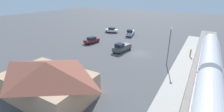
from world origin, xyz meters
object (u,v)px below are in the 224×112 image
object	(u,v)px
light_pole_near_platform	(170,42)
pedestrian_on_platform	(191,52)
pickup_silver	(130,33)
sedan_white	(112,30)
sedan_maroon	(92,40)
station_building	(48,79)
pickup_charcoal	(122,47)

from	to	relation	value
light_pole_near_platform	pedestrian_on_platform	bearing A→B (deg)	-119.28
pickup_silver	sedan_white	distance (m)	7.82
pickup_silver	light_pole_near_platform	distance (m)	24.45
pedestrian_on_platform	sedan_maroon	world-z (taller)	pedestrian_on_platform
station_building	pickup_charcoal	xyz separation A→B (m)	(0.03, -21.39, -1.64)
pedestrian_on_platform	pickup_silver	size ratio (longest dim) A/B	0.30
station_building	sedan_maroon	distance (m)	25.76
pedestrian_on_platform	sedan_maroon	distance (m)	25.37
sedan_white	light_pole_near_platform	xyz separation A→B (m)	(-23.68, 19.20, 3.79)
pickup_silver	light_pole_near_platform	size ratio (longest dim) A/B	0.77
pickup_silver	sedan_maroon	bearing A→B (deg)	66.66
sedan_maroon	station_building	bearing A→B (deg)	114.28
station_building	pedestrian_on_platform	distance (m)	29.13
station_building	pickup_silver	size ratio (longest dim) A/B	2.14
pickup_charcoal	sedan_maroon	xyz separation A→B (m)	(10.53, -2.03, -0.15)
pickup_charcoal	sedan_maroon	bearing A→B (deg)	-10.88
sedan_white	light_pole_near_platform	size ratio (longest dim) A/B	0.64
pedestrian_on_platform	pickup_charcoal	bearing A→B (deg)	14.02
pedestrian_on_platform	pickup_charcoal	xyz separation A→B (m)	(14.78, 3.69, -0.25)
pickup_silver	pickup_charcoal	distance (m)	16.24
pedestrian_on_platform	pickup_charcoal	size ratio (longest dim) A/B	0.30
pedestrian_on_platform	sedan_maroon	xyz separation A→B (m)	(25.31, 1.66, -0.40)
pickup_silver	sedan_white	bearing A→B (deg)	-7.49
sedan_white	station_building	bearing A→B (deg)	108.20
pedestrian_on_platform	pickup_silver	xyz separation A→B (m)	(19.48, -11.86, -0.25)
pickup_charcoal	station_building	bearing A→B (deg)	90.09
station_building	light_pole_near_platform	size ratio (longest dim) A/B	1.66
sedan_maroon	light_pole_near_platform	size ratio (longest dim) A/B	0.65
pickup_charcoal	sedan_maroon	size ratio (longest dim) A/B	1.18
sedan_maroon	sedan_white	bearing A→B (deg)	-82.49
sedan_maroon	light_pole_near_platform	xyz separation A→B (m)	(-21.77, 4.66, 3.79)
station_building	sedan_white	distance (m)	40.00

